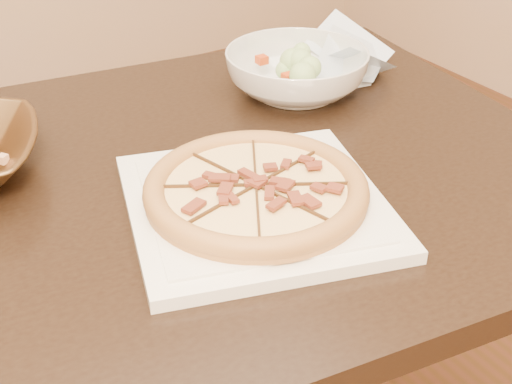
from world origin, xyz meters
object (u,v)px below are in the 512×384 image
at_px(dining_table, 131,249).
at_px(pizza, 256,189).
at_px(plate, 256,205).
at_px(salad_bowl, 297,73).

bearing_deg(dining_table, pizza, -50.21).
height_order(dining_table, plate, plate).
xyz_separation_m(plate, pizza, (-0.00, 0.00, 0.02)).
xyz_separation_m(dining_table, plate, (0.12, -0.15, 0.12)).
bearing_deg(pizza, dining_table, 129.79).
relative_size(dining_table, plate, 3.49).
relative_size(dining_table, pizza, 4.85).
height_order(dining_table, salad_bowl, salad_bowl).
distance_m(dining_table, salad_bowl, 0.43).
height_order(pizza, salad_bowl, salad_bowl).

